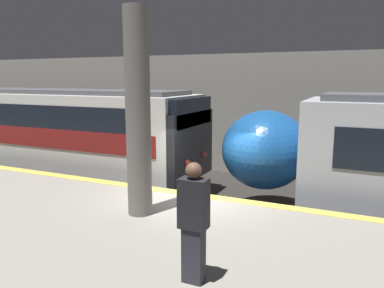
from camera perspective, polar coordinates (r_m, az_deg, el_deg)
ground_plane at (r=9.51m, az=0.47°, el=-13.97°), size 120.00×120.00×0.00m
platform at (r=7.31m, az=-7.76°, el=-16.90°), size 40.00×4.91×1.14m
station_rear_barrier at (r=14.98m, az=10.79°, el=4.28°), size 50.00×0.15×4.82m
support_pillar_near at (r=7.41m, az=-8.22°, el=4.54°), size 0.49×0.49×4.07m
train_boxy at (r=16.39m, az=-26.06°, el=1.74°), size 16.13×2.86×3.47m
person_waiting at (r=5.05m, az=0.25°, el=-11.53°), size 0.38×0.24×1.66m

